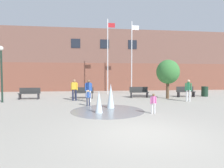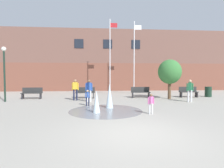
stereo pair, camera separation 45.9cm
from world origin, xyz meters
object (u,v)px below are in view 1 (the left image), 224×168
park_bench_center (84,93)px  adult_near_bench (74,88)px  flagpole_right (132,56)px  lamp_post_left_lane (1,66)px  park_bench_under_right_flagpole (139,92)px  adult_in_red (188,89)px  adult_watching (89,89)px  flagpole_left (108,54)px  street_tree_near_building (168,72)px  park_bench_near_trashcan (186,91)px  child_with_pink_shirt (153,102)px  trash_can (205,91)px  park_bench_left_of_flagpoles (29,93)px  child_running (88,97)px

park_bench_center → adult_near_bench: size_ratio=1.01×
flagpole_right → lamp_post_left_lane: (-10.41, -4.94, -1.42)m
park_bench_under_right_flagpole → flagpole_right: 4.84m
adult_in_red → adult_watching: (-7.15, 0.63, 0.00)m
adult_in_red → lamp_post_left_lane: bearing=-56.7°
adult_in_red → flagpole_left: 8.61m
flagpole_right → flagpole_left: bearing=-180.0°
lamp_post_left_lane → street_tree_near_building: (12.40, 0.65, -0.38)m
park_bench_under_right_flagpole → adult_watching: 4.77m
park_bench_center → flagpole_right: size_ratio=0.21×
park_bench_center → street_tree_near_building: (6.83, -0.97, 1.69)m
adult_near_bench → adult_watching: 1.36m
adult_watching → park_bench_center: bearing=-28.9°
park_bench_near_trashcan → flagpole_right: (-4.08, 3.37, 3.50)m
park_bench_near_trashcan → flagpole_left: size_ratio=0.21×
adult_watching → child_with_pink_shirt: bearing=176.4°
street_tree_near_building → trash_can: bearing=14.7°
park_bench_under_right_flagpole → street_tree_near_building: size_ratio=0.50×
adult_near_bench → adult_in_red: size_ratio=1.00×
park_bench_center → flagpole_right: 6.83m
lamp_post_left_lane → park_bench_near_trashcan: bearing=6.2°
child_with_pink_shirt → adult_watching: bearing=85.5°
adult_in_red → flagpole_right: (-2.74, 6.07, 3.05)m
adult_in_red → child_with_pink_shirt: bearing=-8.9°
park_bench_left_of_flagpoles → park_bench_center: (4.27, 0.09, 0.00)m
trash_can → adult_watching: bearing=-168.1°
child_running → lamp_post_left_lane: bearing=-121.2°
flagpole_left → lamp_post_left_lane: flagpole_left is taller
child_with_pink_shirt → street_tree_near_building: street_tree_near_building is taller
park_bench_near_trashcan → park_bench_left_of_flagpoles: bearing=-179.8°
park_bench_near_trashcan → child_running: size_ratio=1.62×
park_bench_center → park_bench_under_right_flagpole: 4.69m
park_bench_left_of_flagpoles → park_bench_near_trashcan: 13.18m
adult_watching → lamp_post_left_lane: bearing=45.0°
park_bench_under_right_flagpole → trash_can: bearing=0.9°
adult_in_red → trash_can: 4.32m
adult_near_bench → street_tree_near_building: size_ratio=0.50×
trash_can → street_tree_near_building: bearing=-165.3°
adult_near_bench → child_running: adult_near_bench is taller
child_running → trash_can: bearing=99.1°
child_with_pink_shirt → flagpole_left: flagpole_left is taller
park_bench_left_of_flagpoles → child_running: bearing=-38.2°
adult_watching → trash_can: 10.63m
adult_in_red → flagpole_right: flagpole_right is taller
child_with_pink_shirt → street_tree_near_building: size_ratio=0.31×
adult_watching → street_tree_near_building: street_tree_near_building is taller
flagpole_right → street_tree_near_building: 5.06m
park_bench_center → adult_watching: (0.43, -2.12, 0.45)m
lamp_post_left_lane → park_bench_under_right_flagpole: bearing=8.9°
child_running → adult_watching: (-0.01, 1.68, 0.35)m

